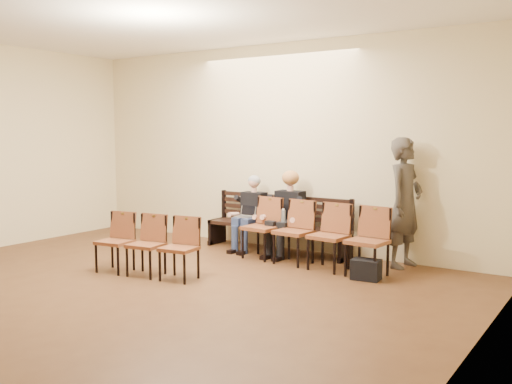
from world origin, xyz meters
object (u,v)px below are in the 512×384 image
(bench, at_px, (277,238))
(laptop, at_px, (244,218))
(seated_man, at_px, (251,215))
(seated_woman, at_px, (287,215))
(water_bottle, at_px, (283,224))
(passerby, at_px, (405,193))
(chair_row_back, at_px, (146,245))
(chair_row_front, at_px, (311,234))
(bag, at_px, (366,270))

(bench, bearing_deg, laptop, -149.55)
(bench, bearing_deg, seated_man, -164.96)
(laptop, bearing_deg, seated_woman, 22.78)
(water_bottle, bearing_deg, bench, 132.17)
(seated_woman, xyz_separation_m, passerby, (1.89, 0.22, 0.46))
(water_bottle, xyz_separation_m, chair_row_back, (-1.05, -1.99, -0.13))
(chair_row_front, bearing_deg, laptop, 170.62)
(bench, bearing_deg, passerby, 2.66)
(seated_woman, relative_size, laptop, 4.38)
(seated_woman, bearing_deg, water_bottle, -70.42)
(bench, height_order, seated_man, seated_man)
(water_bottle, distance_m, bag, 1.74)
(seated_woman, height_order, laptop, seated_woman)
(seated_man, distance_m, water_bottle, 0.87)
(seated_man, bearing_deg, chair_row_front, -20.31)
(seated_woman, xyz_separation_m, chair_row_front, (0.72, -0.53, -0.17))
(seated_man, xyz_separation_m, chair_row_back, (-0.23, -2.27, -0.17))
(bag, bearing_deg, seated_woman, 155.29)
(seated_man, bearing_deg, bench, 15.04)
(seated_woman, height_order, passerby, passerby)
(laptop, bearing_deg, seated_man, 91.27)
(bench, relative_size, passerby, 1.17)
(seated_woman, bearing_deg, passerby, 6.65)
(seated_man, xyz_separation_m, bag, (2.43, -0.79, -0.46))
(seated_man, relative_size, seated_woman, 0.93)
(laptop, distance_m, water_bottle, 0.85)
(laptop, bearing_deg, passerby, 18.92)
(bag, relative_size, chair_row_front, 0.16)
(laptop, relative_size, passerby, 0.13)
(seated_woman, bearing_deg, bench, 155.77)
(laptop, bearing_deg, chair_row_back, -84.84)
(laptop, height_order, bag, laptop)
(seated_man, relative_size, passerby, 0.55)
(bench, relative_size, seated_woman, 1.99)
(bench, relative_size, water_bottle, 12.12)
(seated_man, height_order, bag, seated_man)
(chair_row_back, bearing_deg, laptop, 76.39)
(chair_row_back, bearing_deg, passerby, 33.32)
(laptop, xyz_separation_m, passerby, (2.63, 0.38, 0.55))
(bench, xyz_separation_m, bag, (1.98, -0.91, -0.09))
(bench, height_order, water_bottle, water_bottle)
(seated_woman, distance_m, laptop, 0.76)
(bag, height_order, passerby, passerby)
(chair_row_front, xyz_separation_m, chair_row_back, (-1.66, -1.74, -0.06))
(bench, xyz_separation_m, water_bottle, (0.37, -0.41, 0.33))
(seated_man, height_order, laptop, seated_man)
(seated_man, xyz_separation_m, seated_woman, (0.71, 0.00, 0.05))
(passerby, bearing_deg, chair_row_back, 141.00)
(water_bottle, height_order, chair_row_front, chair_row_front)
(chair_row_front, bearing_deg, seated_man, 164.62)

